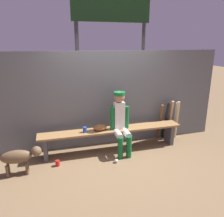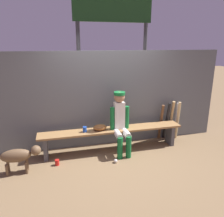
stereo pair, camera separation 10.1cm
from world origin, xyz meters
The scene contains 15 objects.
ground_plane centered at (0.00, 0.00, 0.00)m, with size 30.00×30.00×0.00m, color brown.
chainlink_fence centered at (0.00, 0.37, 1.04)m, with size 5.26×0.03×2.08m, color #595E63.
dugout_bench centered at (0.00, 0.00, 0.39)m, with size 3.03×0.36×0.49m.
player_seated centered at (0.16, -0.11, 0.70)m, with size 0.41×0.55×1.28m.
baseball_glove centered at (-0.26, 0.00, 0.55)m, with size 0.28×0.20×0.12m, color brown.
bat_wood_dark centered at (1.26, 0.27, 0.44)m, with size 0.06×0.06×0.87m, color brown.
bat_aluminum_black centered at (1.40, 0.26, 0.46)m, with size 0.06×0.06×0.92m, color black.
bat_wood_tan centered at (1.54, 0.29, 0.47)m, with size 0.06×0.06×0.95m, color tan.
bat_aluminum_silver centered at (1.67, 0.28, 0.44)m, with size 0.06×0.06×0.88m, color #B7B7BC.
bat_wood_natural centered at (1.68, 0.23, 0.46)m, with size 0.06×0.06×0.92m, color tan.
baseball centered at (-0.06, -0.52, 0.04)m, with size 0.07×0.07×0.07m, color white.
cup_on_ground centered at (-1.16, -0.33, 0.06)m, with size 0.08×0.08×0.11m, color red.
cup_on_bench centered at (-0.58, -0.02, 0.55)m, with size 0.08×0.08×0.11m, color #1E47AD.
scoreboard centered at (0.48, 1.55, 2.65)m, with size 2.29×0.27×3.75m.
dog centered at (-1.79, -0.43, 0.34)m, with size 0.84×0.20×0.49m.
Camera 2 is at (-1.07, -4.21, 2.24)m, focal length 35.54 mm.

